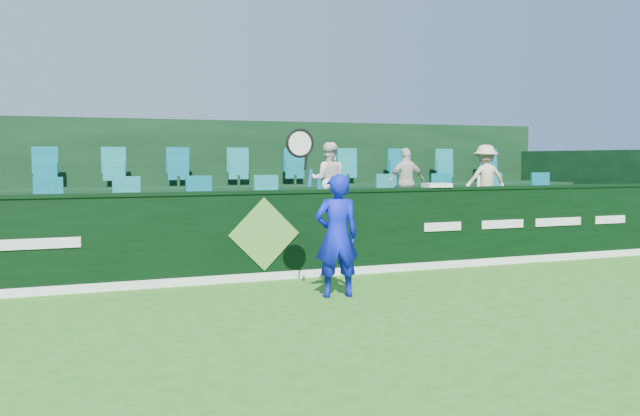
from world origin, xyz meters
name	(u,v)px	position (x,y,z in m)	size (l,w,h in m)	color
ground	(384,343)	(0.00, 0.00, 0.00)	(60.00, 60.00, 0.00)	#256E1A
sponsor_hoarding	(262,235)	(0.00, 4.00, 0.67)	(16.00, 0.25, 1.35)	black
stand_tier_front	(242,245)	(0.00, 5.10, 0.40)	(16.00, 2.00, 0.80)	black
stand_tier_back	(214,221)	(0.00, 7.00, 0.65)	(16.00, 1.80, 1.30)	black
stand_rear	(208,190)	(0.00, 7.44, 1.22)	(16.00, 4.10, 2.60)	black
seat_row_front	(235,201)	(0.00, 5.50, 1.10)	(13.50, 0.50, 0.60)	#167B7E
seat_row_back	(210,170)	(0.00, 7.30, 1.60)	(13.50, 0.50, 0.60)	#167B7E
tennis_player	(336,234)	(0.50, 2.34, 0.83)	(1.08, 0.47, 2.23)	#0B16C2
spectator_left	(328,180)	(1.56, 5.12, 1.45)	(0.63, 0.49, 1.31)	white
spectator_middle	(406,182)	(3.10, 5.12, 1.41)	(0.71, 0.30, 1.22)	silver
spectator_right	(485,179)	(4.80, 5.12, 1.44)	(0.83, 0.48, 1.28)	beige
towel	(437,185)	(3.04, 4.00, 1.38)	(0.44, 0.29, 0.07)	white
drinks_bottle	(479,181)	(3.87, 4.00, 1.44)	(0.06, 0.06, 0.19)	silver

